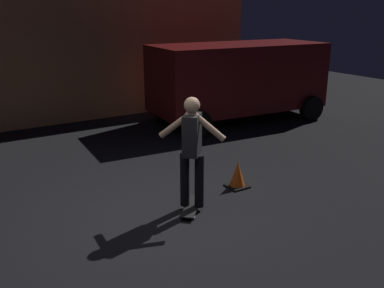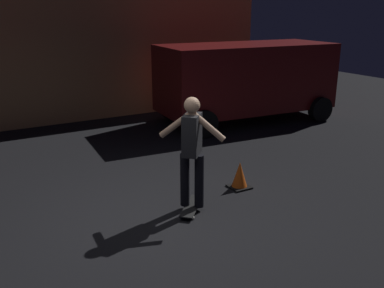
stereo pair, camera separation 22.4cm
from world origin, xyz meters
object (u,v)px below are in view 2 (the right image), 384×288
object	(u,v)px
traffic_cone	(240,176)
parked_van	(246,77)
skateboard_ridden	(192,206)
skater	(192,145)

from	to	relation	value
traffic_cone	parked_van	bearing A→B (deg)	52.31
skateboard_ridden	traffic_cone	size ratio (longest dim) A/B	1.53
parked_van	skater	world-z (taller)	parked_van
traffic_cone	skater	bearing A→B (deg)	-163.86
parked_van	skateboard_ridden	distance (m)	5.72
parked_van	skater	size ratio (longest dim) A/B	2.83
skater	parked_van	bearing A→B (deg)	45.30
skater	traffic_cone	size ratio (longest dim) A/B	3.63
parked_van	traffic_cone	size ratio (longest dim) A/B	10.29
parked_van	traffic_cone	xyz separation A→B (m)	(-2.84, -3.67, -0.95)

